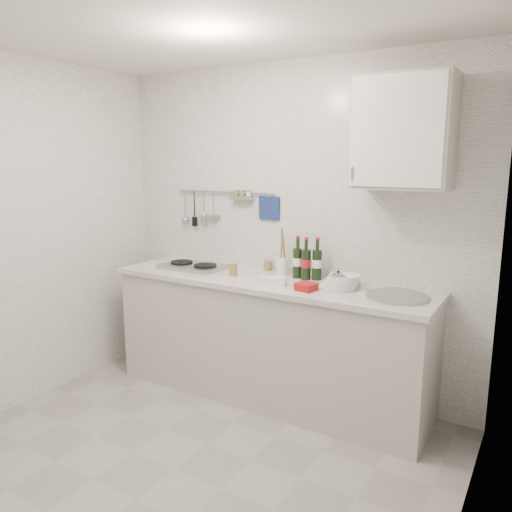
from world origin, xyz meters
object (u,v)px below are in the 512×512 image
(wall_cabinet, at_px, (404,133))
(plate_stack_sink, at_px, (341,282))
(plate_stack_hob, at_px, (202,268))
(utensil_crock, at_px, (282,264))
(wine_bottles, at_px, (307,258))

(wall_cabinet, xyz_separation_m, plate_stack_sink, (-0.34, -0.10, -0.98))
(plate_stack_hob, height_order, utensil_crock, utensil_crock)
(wall_cabinet, relative_size, plate_stack_hob, 2.33)
(plate_stack_hob, bearing_deg, wall_cabinet, 4.54)
(wall_cabinet, distance_m, utensil_crock, 1.29)
(plate_stack_sink, bearing_deg, wine_bottles, 158.20)
(plate_stack_hob, relative_size, plate_stack_sink, 1.12)
(plate_stack_sink, xyz_separation_m, utensil_crock, (-0.54, 0.15, 0.04))
(wall_cabinet, height_order, utensil_crock, wall_cabinet)
(plate_stack_sink, height_order, utensil_crock, utensil_crock)
(plate_stack_hob, xyz_separation_m, plate_stack_sink, (1.17, 0.02, 0.03))
(wall_cabinet, height_order, plate_stack_sink, wall_cabinet)
(utensil_crock, bearing_deg, plate_stack_hob, -164.43)
(plate_stack_hob, bearing_deg, wine_bottles, 10.01)
(plate_stack_hob, xyz_separation_m, utensil_crock, (0.63, 0.18, 0.07))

